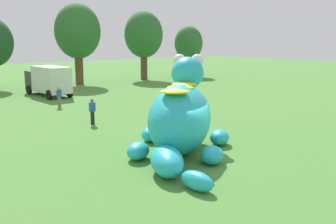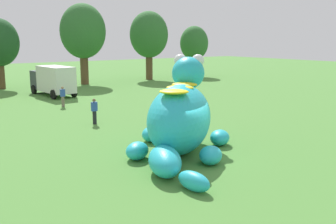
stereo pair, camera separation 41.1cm
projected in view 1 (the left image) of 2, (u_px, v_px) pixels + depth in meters
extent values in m
plane|color=#4C8438|center=(193.00, 156.00, 18.80)|extent=(160.00, 160.00, 0.00)
ellipsoid|color=#23B2C6|center=(180.00, 119.00, 19.25)|extent=(6.45, 6.27, 3.38)
ellipsoid|color=#23B2C6|center=(188.00, 73.00, 21.33)|extent=(2.65, 2.64, 1.78)
sphere|color=white|center=(180.00, 60.00, 21.56)|extent=(0.71, 0.71, 0.71)
sphere|color=white|center=(197.00, 61.00, 21.38)|extent=(0.71, 0.71, 0.71)
ellipsoid|color=yellow|center=(184.00, 84.00, 20.26)|extent=(1.71, 1.73, 0.23)
ellipsoid|color=yellow|center=(180.00, 88.00, 18.96)|extent=(1.71, 1.73, 0.23)
ellipsoid|color=yellow|center=(175.00, 92.00, 17.51)|extent=(1.71, 1.73, 0.23)
ellipsoid|color=#23B2C6|center=(151.00, 134.00, 21.42)|extent=(1.76, 1.74, 0.83)
ellipsoid|color=#23B2C6|center=(219.00, 137.00, 20.73)|extent=(1.76, 1.74, 0.83)
ellipsoid|color=#23B2C6|center=(138.00, 151.00, 18.21)|extent=(1.76, 1.74, 0.83)
ellipsoid|color=#23B2C6|center=(212.00, 155.00, 17.57)|extent=(1.76, 1.74, 0.83)
ellipsoid|color=#23B2C6|center=(167.00, 161.00, 16.12)|extent=(2.44, 3.02, 1.18)
ellipsoid|color=#23B2C6|center=(197.00, 181.00, 14.49)|extent=(0.83, 1.59, 0.72)
cube|color=#333842|center=(38.00, 80.00, 40.21)|extent=(2.15, 1.97, 1.90)
cube|color=silver|center=(51.00, 79.00, 37.81)|extent=(2.50, 4.77, 2.50)
cylinder|color=black|center=(29.00, 90.00, 39.73)|extent=(0.36, 0.92, 0.90)
cylinder|color=black|center=(47.00, 88.00, 41.04)|extent=(0.36, 0.92, 0.90)
cylinder|color=black|center=(49.00, 95.00, 36.17)|extent=(0.36, 0.92, 0.90)
cylinder|color=black|center=(70.00, 93.00, 37.55)|extent=(0.36, 0.92, 0.90)
cylinder|color=brown|center=(79.00, 70.00, 48.10)|extent=(0.99, 0.99, 3.47)
ellipsoid|color=#2D662D|center=(78.00, 31.00, 47.22)|extent=(5.55, 5.55, 6.66)
cylinder|color=brown|center=(144.00, 68.00, 53.92)|extent=(0.94, 0.94, 3.28)
ellipsoid|color=#2D662D|center=(144.00, 35.00, 53.08)|extent=(5.25, 5.25, 6.30)
cylinder|color=brown|center=(188.00, 67.00, 58.91)|extent=(0.75, 0.75, 2.64)
ellipsoid|color=#2D662D|center=(189.00, 43.00, 58.23)|extent=(4.23, 4.23, 5.07)
cylinder|color=#726656|center=(59.00, 102.00, 32.13)|extent=(0.26, 0.26, 0.88)
cube|color=#2D4CA5|center=(59.00, 93.00, 31.99)|extent=(0.38, 0.22, 0.60)
sphere|color=#9E7051|center=(59.00, 88.00, 31.91)|extent=(0.22, 0.22, 0.22)
cylinder|color=black|center=(93.00, 118.00, 25.71)|extent=(0.26, 0.26, 0.88)
cube|color=#2D4CA5|center=(92.00, 107.00, 25.57)|extent=(0.38, 0.22, 0.60)
sphere|color=brown|center=(92.00, 101.00, 25.50)|extent=(0.22, 0.22, 0.22)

